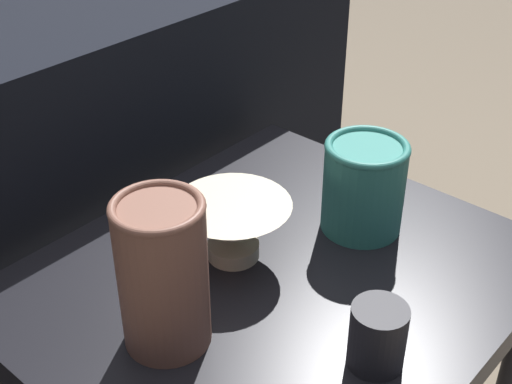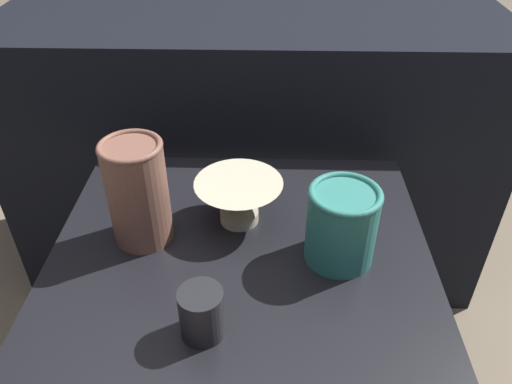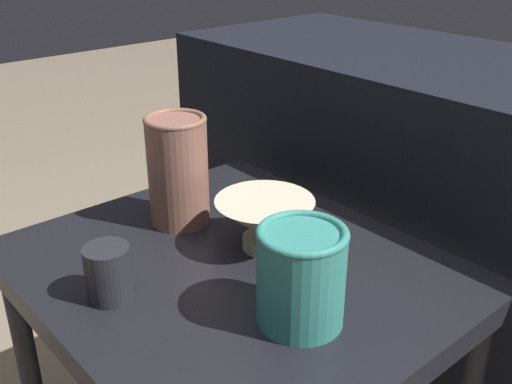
{
  "view_description": "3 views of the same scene",
  "coord_description": "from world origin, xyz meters",
  "px_view_note": "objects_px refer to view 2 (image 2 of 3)",
  "views": [
    {
      "loc": [
        -0.56,
        -0.46,
        1.13
      ],
      "look_at": [
        0.03,
        0.06,
        0.62
      ],
      "focal_mm": 50.0,
      "sensor_mm": 36.0,
      "label": 1
    },
    {
      "loc": [
        0.04,
        -0.64,
        1.12
      ],
      "look_at": [
        0.02,
        0.05,
        0.61
      ],
      "focal_mm": 35.0,
      "sensor_mm": 36.0,
      "label": 2
    },
    {
      "loc": [
        0.61,
        -0.48,
        1.02
      ],
      "look_at": [
        -0.04,
        0.08,
        0.62
      ],
      "focal_mm": 42.0,
      "sensor_mm": 36.0,
      "label": 3
    }
  ],
  "objects_px": {
    "bowl": "(239,198)",
    "vase_textured_left": "(138,192)",
    "vase_colorful_right": "(342,224)",
    "cup": "(202,313)"
  },
  "relations": [
    {
      "from": "bowl",
      "to": "vase_textured_left",
      "type": "bearing_deg",
      "value": -163.57
    },
    {
      "from": "bowl",
      "to": "cup",
      "type": "xyz_separation_m",
      "value": [
        -0.04,
        -0.25,
        -0.01
      ]
    },
    {
      "from": "bowl",
      "to": "cup",
      "type": "height_order",
      "value": "bowl"
    },
    {
      "from": "bowl",
      "to": "vase_textured_left",
      "type": "relative_size",
      "value": 0.83
    },
    {
      "from": "vase_textured_left",
      "to": "cup",
      "type": "distance_m",
      "value": 0.25
    },
    {
      "from": "bowl",
      "to": "vase_colorful_right",
      "type": "xyz_separation_m",
      "value": [
        0.17,
        -0.09,
        0.02
      ]
    },
    {
      "from": "bowl",
      "to": "cup",
      "type": "distance_m",
      "value": 0.26
    },
    {
      "from": "bowl",
      "to": "vase_colorful_right",
      "type": "bearing_deg",
      "value": -27.82
    },
    {
      "from": "bowl",
      "to": "vase_textured_left",
      "type": "distance_m",
      "value": 0.18
    },
    {
      "from": "vase_colorful_right",
      "to": "cup",
      "type": "distance_m",
      "value": 0.27
    }
  ]
}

